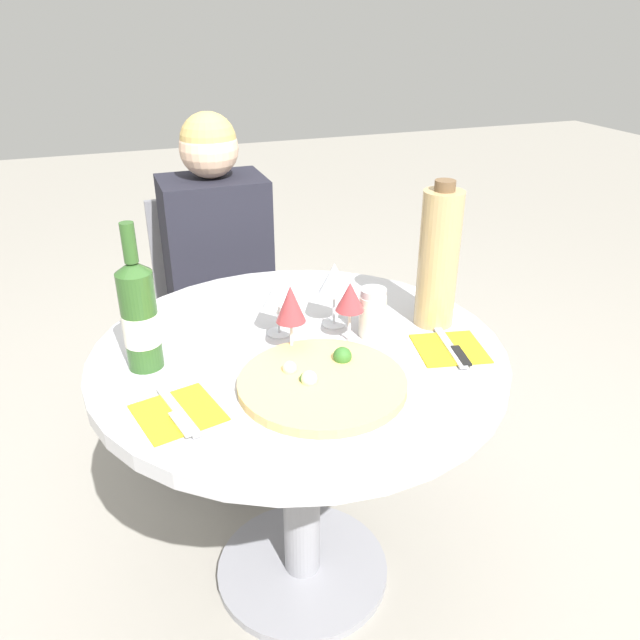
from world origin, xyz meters
TOP-DOWN VIEW (x-y plane):
  - ground_plane at (0.00, 0.00)m, footprint 12.00×12.00m
  - dining_table at (0.00, 0.00)m, footprint 0.94×0.94m
  - chair_behind_diner at (-0.04, 0.80)m, footprint 0.40×0.40m
  - seated_diner at (-0.04, 0.66)m, footprint 0.33×0.48m
  - pizza_large at (-0.01, -0.17)m, footprint 0.35×0.35m
  - wine_bottle at (-0.34, 0.04)m, footprint 0.08×0.08m
  - tall_carafe at (0.35, 0.01)m, footprint 0.10×0.10m
  - sugar_shaker at (0.18, -0.00)m, footprint 0.06×0.06m
  - wine_glass_back_left at (-0.02, 0.08)m, footprint 0.07×0.07m
  - wine_glass_front_left at (-0.02, -0.01)m, footprint 0.07×0.07m
  - wine_glass_back_right at (0.12, 0.08)m, footprint 0.08×0.08m
  - wine_glass_front_right at (0.12, -0.01)m, footprint 0.07×0.07m
  - place_setting_left at (-0.30, -0.17)m, footprint 0.18×0.19m
  - place_setting_right at (0.32, -0.13)m, footprint 0.18×0.19m

SIDE VIEW (x-z plane):
  - ground_plane at x=0.00m, z-range 0.00..0.00m
  - chair_behind_diner at x=-0.04m, z-range -0.01..0.82m
  - seated_diner at x=-0.04m, z-range -0.06..1.08m
  - dining_table at x=0.00m, z-range 0.21..0.92m
  - place_setting_left at x=-0.30m, z-range 0.72..0.73m
  - place_setting_right at x=0.32m, z-range 0.72..0.73m
  - pizza_large at x=-0.01m, z-range 0.70..0.75m
  - sugar_shaker at x=0.18m, z-range 0.72..0.84m
  - wine_glass_back_left at x=-0.02m, z-range 0.75..0.89m
  - wine_glass_front_right at x=0.12m, z-range 0.75..0.91m
  - wine_glass_front_left at x=-0.02m, z-range 0.75..0.92m
  - wine_glass_back_right at x=0.12m, z-range 0.76..0.92m
  - wine_bottle at x=-0.34m, z-range 0.68..1.00m
  - tall_carafe at x=0.35m, z-range 0.71..1.06m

